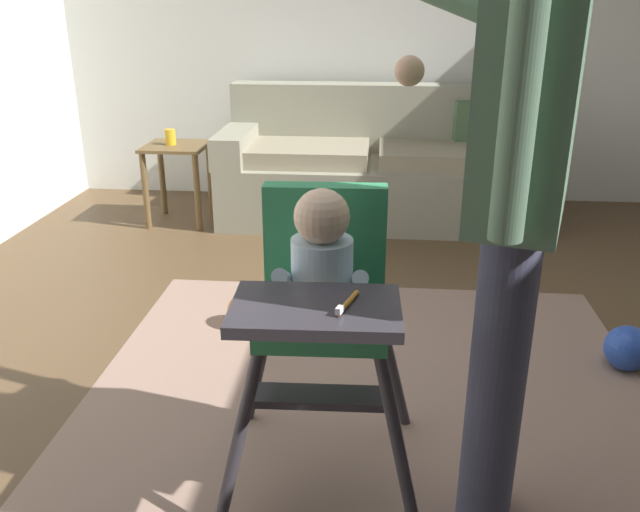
# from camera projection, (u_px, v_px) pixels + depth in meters

# --- Properties ---
(ground) EXTENTS (6.04, 7.05, 0.10)m
(ground) POSITION_uv_depth(u_px,v_px,m) (350.00, 405.00, 2.50)
(ground) COLOR brown
(wall_far) EXTENTS (5.24, 0.06, 2.51)m
(wall_far) POSITION_uv_depth(u_px,v_px,m) (372.00, 22.00, 4.58)
(wall_far) COLOR silver
(wall_far) RESTS_ON ground
(area_rug) EXTENTS (2.13, 2.70, 0.01)m
(area_rug) POSITION_uv_depth(u_px,v_px,m) (366.00, 453.00, 2.15)
(area_rug) COLOR gray
(area_rug) RESTS_ON ground
(couch) EXTENTS (2.02, 0.86, 0.86)m
(couch) POSITION_uv_depth(u_px,v_px,m) (375.00, 169.00, 4.43)
(couch) COLOR gray
(couch) RESTS_ON ground
(high_chair) EXTENTS (0.63, 0.74, 0.94)m
(high_chair) POSITION_uv_depth(u_px,v_px,m) (322.00, 287.00, 1.83)
(high_chair) COLOR #332F36
(high_chair) RESTS_ON ground
(adult_standing) EXTENTS (0.50, 0.59, 1.70)m
(adult_standing) POSITION_uv_depth(u_px,v_px,m) (517.00, 194.00, 1.54)
(adult_standing) COLOR #3F4058
(adult_standing) RESTS_ON ground
(toy_ball) EXTENTS (0.16, 0.16, 0.16)m
(toy_ball) POSITION_uv_depth(u_px,v_px,m) (244.00, 311.00, 2.97)
(toy_ball) COLOR orange
(toy_ball) RESTS_ON ground
(toy_ball_second) EXTENTS (0.18, 0.18, 0.18)m
(toy_ball_second) POSITION_uv_depth(u_px,v_px,m) (628.00, 348.00, 2.62)
(toy_ball_second) COLOR #284CB7
(toy_ball_second) RESTS_ON ground
(side_table) EXTENTS (0.40, 0.40, 0.52)m
(side_table) POSITION_uv_depth(u_px,v_px,m) (178.00, 166.00, 4.30)
(side_table) COLOR brown
(side_table) RESTS_ON ground
(sippy_cup) EXTENTS (0.07, 0.07, 0.10)m
(sippy_cup) POSITION_uv_depth(u_px,v_px,m) (170.00, 137.00, 4.23)
(sippy_cup) COLOR gold
(sippy_cup) RESTS_ON side_table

